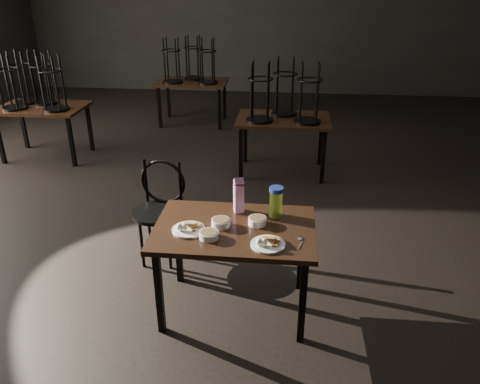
# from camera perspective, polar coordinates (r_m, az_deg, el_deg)

# --- Properties ---
(main_table) EXTENTS (1.20, 0.80, 0.75)m
(main_table) POSITION_cam_1_polar(r_m,az_deg,el_deg) (3.53, -0.67, -5.40)
(main_table) COLOR black
(main_table) RESTS_ON ground
(plate_left) EXTENTS (0.25, 0.25, 0.08)m
(plate_left) POSITION_cam_1_polar(r_m,az_deg,el_deg) (3.45, -6.31, -4.39)
(plate_left) COLOR white
(plate_left) RESTS_ON main_table
(plate_right) EXTENTS (0.24, 0.24, 0.08)m
(plate_right) POSITION_cam_1_polar(r_m,az_deg,el_deg) (3.26, 3.38, -6.20)
(plate_right) COLOR white
(plate_right) RESTS_ON main_table
(bowl_near) EXTENTS (0.14, 0.14, 0.06)m
(bowl_near) POSITION_cam_1_polar(r_m,az_deg,el_deg) (3.49, -2.36, -3.74)
(bowl_near) COLOR white
(bowl_near) RESTS_ON main_table
(bowl_far) EXTENTS (0.14, 0.14, 0.05)m
(bowl_far) POSITION_cam_1_polar(r_m,az_deg,el_deg) (3.51, 2.13, -3.52)
(bowl_far) COLOR white
(bowl_far) RESTS_ON main_table
(bowl_big) EXTENTS (0.14, 0.14, 0.05)m
(bowl_big) POSITION_cam_1_polar(r_m,az_deg,el_deg) (3.35, -3.81, -5.21)
(bowl_big) COLOR white
(bowl_big) RESTS_ON main_table
(juice_carton) EXTENTS (0.09, 0.09, 0.29)m
(juice_carton) POSITION_cam_1_polar(r_m,az_deg,el_deg) (3.64, -0.16, -0.53)
(juice_carton) COLOR #851868
(juice_carton) RESTS_ON main_table
(water_bottle) EXTENTS (0.13, 0.13, 0.24)m
(water_bottle) POSITION_cam_1_polar(r_m,az_deg,el_deg) (3.60, 4.40, -1.16)
(water_bottle) COLOR #ADDE41
(water_bottle) RESTS_ON main_table
(spoon) EXTENTS (0.05, 0.18, 0.01)m
(spoon) POSITION_cam_1_polar(r_m,az_deg,el_deg) (3.36, 7.34, -5.73)
(spoon) COLOR silver
(spoon) RESTS_ON main_table
(bentwood_chair) EXTENTS (0.46, 0.45, 0.94)m
(bentwood_chair) POSITION_cam_1_polar(r_m,az_deg,el_deg) (4.32, -9.79, -1.40)
(bentwood_chair) COLOR black
(bentwood_chair) RESTS_ON ground
(bg_table_left) EXTENTS (1.20, 0.80, 1.48)m
(bg_table_left) POSITION_cam_1_polar(r_m,az_deg,el_deg) (7.23, -23.33, 9.96)
(bg_table_left) COLOR black
(bg_table_left) RESTS_ON ground
(bg_table_right) EXTENTS (1.20, 0.80, 1.48)m
(bg_table_right) POSITION_cam_1_polar(r_m,az_deg,el_deg) (6.12, 5.33, 9.18)
(bg_table_right) COLOR black
(bg_table_right) RESTS_ON ground
(bg_table_far) EXTENTS (1.20, 0.80, 1.48)m
(bg_table_far) POSITION_cam_1_polar(r_m,az_deg,el_deg) (8.31, -5.90, 13.49)
(bg_table_far) COLOR black
(bg_table_far) RESTS_ON ground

